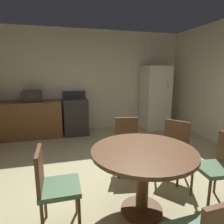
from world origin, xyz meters
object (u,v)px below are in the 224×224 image
Objects in this scene: oven_range at (76,116)px; dining_table at (143,163)px; chair_west at (53,184)px; chair_north at (128,141)px; microwave at (32,96)px; refrigerator at (155,98)px; chair_northeast at (173,146)px; chair_east at (220,164)px.

oven_range reaches higher than dining_table.
chair_west is (-0.48, -3.16, 0.03)m from oven_range.
microwave is at bearing -133.43° from chair_north.
chair_west is (-0.97, 0.00, -0.10)m from dining_table.
chair_northeast is (-0.96, -2.51, -0.38)m from refrigerator.
chair_north is (1.13, 0.96, 0.00)m from chair_west.
refrigerator reaches higher than oven_range.
microwave reaches higher than chair_northeast.
oven_range is 2.26m from refrigerator.
chair_northeast is (1.25, -2.56, 0.03)m from oven_range.
microwave is 0.51× the size of chair_north.
chair_north is at bearing 40.32° from chair_west.
oven_range is 1.26× the size of chair_north.
refrigerator is (2.22, -0.05, 0.41)m from oven_range.
chair_northeast is at bearing -48.42° from microwave.
refrigerator is at bearing 49.11° from chair_west.
chair_west is at bearing -19.10° from chair_northeast.
microwave is (-3.23, 0.05, 0.15)m from refrigerator.
oven_range is at bearing 178.61° from refrigerator.
chair_east is (0.81, -1.05, 0.00)m from chair_north.
dining_table is at bearing 0.00° from chair_east.
refrigerator is 4.00× the size of microwave.
chair_north is at bearing -68.78° from chair_northeast.
chair_northeast is at bearing -63.92° from oven_range.
chair_east is at bearing 47.11° from chair_north.
chair_east reaches higher than dining_table.
chair_north is at bearing -126.11° from refrigerator.
chair_north is at bearing 80.56° from dining_table.
oven_range is 1.26× the size of chair_northeast.
oven_range reaches higher than chair_west.
oven_range is 0.62× the size of refrigerator.
chair_east is (1.46, -3.25, 0.03)m from oven_range.
chair_north is (0.16, 0.96, -0.10)m from dining_table.
dining_table is at bearing -81.18° from oven_range.
refrigerator is 1.52× the size of dining_table.
dining_table is (1.51, -3.16, -0.43)m from microwave.
oven_range is at bearing 98.82° from dining_table.
chair_north reaches higher than dining_table.
oven_range is 2.50× the size of microwave.
oven_range is at bearing 0.20° from microwave.
microwave is at bearing -179.80° from oven_range.
dining_table is 1.33× the size of chair_northeast.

